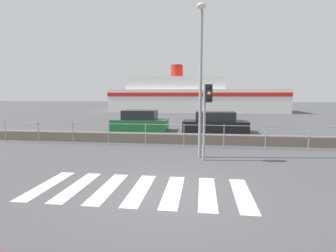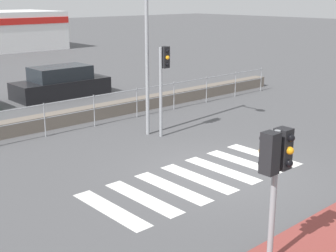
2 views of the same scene
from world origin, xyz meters
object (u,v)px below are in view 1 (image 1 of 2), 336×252
streetlamp (201,66)px  parked_car_green (140,122)px  traffic_light_far (207,105)px  ferry_boat (192,97)px  parked_car_black (215,123)px

streetlamp → parked_car_green: streetlamp is taller
traffic_light_far → streetlamp: streetlamp is taller
parked_car_green → ferry_boat: bearing=82.0°
ferry_boat → streetlamp: bearing=-87.2°
traffic_light_far → ferry_boat: size_ratio=0.12×
parked_car_green → traffic_light_far: bearing=-60.2°
streetlamp → parked_car_black: (0.96, 7.68, -3.04)m
streetlamp → parked_car_green: bearing=119.1°
streetlamp → parked_car_green: size_ratio=1.50×
parked_car_black → streetlamp: bearing=-97.1°
traffic_light_far → parked_car_green: size_ratio=0.76×
parked_car_green → parked_car_black: parked_car_green is taller
traffic_light_far → parked_car_black: size_ratio=0.67×
traffic_light_far → streetlamp: (-0.26, 0.25, 1.47)m
ferry_boat → traffic_light_far: bearing=-86.7°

